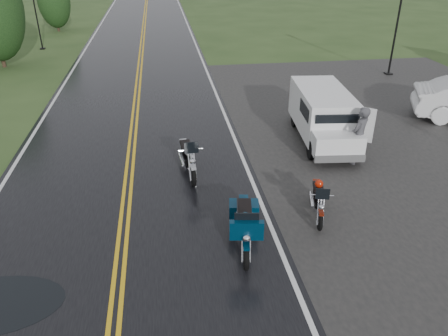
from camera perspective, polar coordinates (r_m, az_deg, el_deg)
name	(u,v)px	position (r m, az deg, el deg)	size (l,w,h in m)	color
ground	(122,250)	(11.05, -13.21, -10.39)	(120.00, 120.00, 0.00)	#2D471E
road	(136,109)	(19.90, -11.46, 7.57)	(8.00, 100.00, 0.04)	black
parking_pad	(429,140)	(18.10, 25.16, 3.34)	(14.00, 24.00, 0.03)	black
motorcycle_red	(321,213)	(11.33, 12.54, -5.71)	(0.70, 1.92, 1.14)	#60180B
motorcycle_teal	(246,245)	(9.80, 2.93, -9.98)	(0.86, 2.36, 1.40)	#05263D
motorcycle_silver	(193,167)	(12.99, -4.12, 0.12)	(0.84, 2.32, 1.37)	#9D9FA4
van_white	(314,134)	(14.87, 11.63, 4.39)	(1.80, 4.80, 1.88)	white
person_at_van	(359,137)	(14.93, 17.25, 3.94)	(0.71, 0.47, 1.96)	#444348
lamp_post_far_left	(37,21)	(33.15, -23.20, 17.27)	(0.32, 0.32, 3.76)	black
lamp_post_far_right	(395,33)	(26.03, 21.49, 16.08)	(0.39, 0.39, 4.51)	black
tree_left_far	(55,6)	(39.64, -21.25, 19.10)	(2.54, 2.54, 3.91)	#1E3D19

